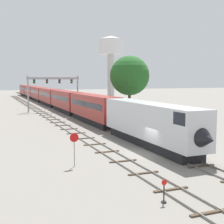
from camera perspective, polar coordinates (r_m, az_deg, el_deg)
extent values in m
plane|color=gray|center=(32.25, 6.30, -7.41)|extent=(400.00, 400.00, 0.00)
cube|color=slate|center=(89.45, -11.28, 1.07)|extent=(0.07, 200.00, 0.16)
cube|color=slate|center=(89.72, -10.37, 1.10)|extent=(0.07, 200.00, 0.16)
cube|color=#473828|center=(28.40, 15.70, -9.34)|extent=(2.60, 0.24, 0.10)
cube|color=#473828|center=(31.56, 11.26, -7.70)|extent=(2.60, 0.24, 0.10)
cube|color=#473828|center=(34.89, 7.67, -6.33)|extent=(2.60, 0.24, 0.10)
cube|color=#473828|center=(38.35, 4.73, -5.19)|extent=(2.60, 0.24, 0.10)
cube|color=#473828|center=(41.91, 2.29, -4.22)|extent=(2.60, 0.24, 0.10)
cube|color=#473828|center=(45.54, 0.24, -3.41)|extent=(2.60, 0.24, 0.10)
cube|color=#473828|center=(49.23, -1.50, -2.71)|extent=(2.60, 0.24, 0.10)
cube|color=#473828|center=(52.96, -3.00, -2.11)|extent=(2.60, 0.24, 0.10)
cube|color=#473828|center=(56.73, -4.29, -1.58)|extent=(2.60, 0.24, 0.10)
cube|color=#473828|center=(60.53, -5.43, -1.12)|extent=(2.60, 0.24, 0.10)
cube|color=#473828|center=(64.36, -6.43, -0.72)|extent=(2.60, 0.24, 0.10)
cube|color=#473828|center=(68.20, -7.32, -0.36)|extent=(2.60, 0.24, 0.10)
cube|color=#473828|center=(72.06, -8.11, -0.04)|extent=(2.60, 0.24, 0.10)
cube|color=#473828|center=(75.94, -8.82, 0.25)|extent=(2.60, 0.24, 0.10)
cube|color=#473828|center=(79.82, -9.46, 0.51)|extent=(2.60, 0.24, 0.10)
cube|color=#473828|center=(83.72, -10.04, 0.75)|extent=(2.60, 0.24, 0.10)
cube|color=#473828|center=(87.63, -10.57, 0.96)|extent=(2.60, 0.24, 0.10)
cube|color=#473828|center=(91.55, -11.06, 1.16)|extent=(2.60, 0.24, 0.10)
cube|color=#473828|center=(95.47, -11.51, 1.34)|extent=(2.60, 0.24, 0.10)
cube|color=#473828|center=(99.40, -11.92, 1.51)|extent=(2.60, 0.24, 0.10)
cube|color=#473828|center=(103.33, -12.30, 1.66)|extent=(2.60, 0.24, 0.10)
cube|color=#473828|center=(107.27, -12.65, 1.80)|extent=(2.60, 0.24, 0.10)
cube|color=#473828|center=(111.21, -12.97, 1.93)|extent=(2.60, 0.24, 0.10)
cube|color=#473828|center=(115.16, -13.28, 2.06)|extent=(2.60, 0.24, 0.10)
cube|color=#473828|center=(119.11, -13.56, 2.17)|extent=(2.60, 0.24, 0.10)
cube|color=#473828|center=(123.06, -13.83, 2.28)|extent=(2.60, 0.24, 0.10)
cube|color=#473828|center=(127.02, -14.08, 2.38)|extent=(2.60, 0.24, 0.10)
cube|color=#473828|center=(130.98, -14.31, 2.47)|extent=(2.60, 0.24, 0.10)
cube|color=#473828|center=(134.94, -14.53, 2.56)|extent=(2.60, 0.24, 0.10)
cube|color=#473828|center=(138.91, -14.74, 2.65)|extent=(2.60, 0.24, 0.10)
cube|color=#473828|center=(142.87, -14.94, 2.73)|extent=(2.60, 0.24, 0.10)
cube|color=#473828|center=(146.84, -15.12, 2.80)|extent=(2.60, 0.24, 0.10)
cube|color=#473828|center=(150.81, -15.30, 2.87)|extent=(2.60, 0.24, 0.10)
cube|color=#473828|center=(154.78, -15.47, 2.94)|extent=(2.60, 0.24, 0.10)
cube|color=#473828|center=(158.75, -15.63, 3.00)|extent=(2.60, 0.24, 0.10)
cube|color=#473828|center=(162.73, -15.78, 3.06)|extent=(2.60, 0.24, 0.10)
cube|color=#473828|center=(166.70, -15.92, 3.12)|extent=(2.60, 0.24, 0.10)
cube|color=#473828|center=(170.68, -16.06, 3.18)|extent=(2.60, 0.24, 0.10)
cube|color=#473828|center=(174.66, -16.19, 3.23)|extent=(2.60, 0.24, 0.10)
cube|color=#473828|center=(178.63, -16.31, 3.28)|extent=(2.60, 0.24, 0.10)
cube|color=#473828|center=(182.61, -16.43, 3.33)|extent=(2.60, 0.24, 0.10)
cube|color=#473828|center=(186.59, -16.55, 3.37)|extent=(2.60, 0.24, 0.10)
cube|color=slate|center=(68.90, -12.75, -0.37)|extent=(0.07, 160.00, 0.16)
cube|color=slate|center=(69.14, -11.57, -0.32)|extent=(0.07, 160.00, 0.16)
cube|color=#473828|center=(19.21, 17.19, -16.87)|extent=(2.60, 0.24, 0.10)
cube|color=#473828|center=(22.24, 10.54, -13.51)|extent=(2.60, 0.24, 0.10)
cube|color=#473828|center=(25.53, 5.66, -10.87)|extent=(2.60, 0.24, 0.10)
cube|color=#473828|center=(29.01, 1.99, -8.79)|extent=(2.60, 0.24, 0.10)
cube|color=#473828|center=(32.60, -0.86, -7.14)|extent=(2.60, 0.24, 0.10)
cube|color=#473828|center=(36.29, -3.12, -5.81)|extent=(2.60, 0.24, 0.10)
cube|color=#473828|center=(40.03, -4.95, -4.72)|extent=(2.60, 0.24, 0.10)
cube|color=#473828|center=(43.81, -6.46, -3.81)|extent=(2.60, 0.24, 0.10)
cube|color=#473828|center=(47.64, -7.73, -3.05)|extent=(2.60, 0.24, 0.10)
cube|color=#473828|center=(51.49, -8.81, -2.40)|extent=(2.60, 0.24, 0.10)
cube|color=#473828|center=(55.36, -9.74, -1.84)|extent=(2.60, 0.24, 0.10)
cube|color=#473828|center=(59.24, -10.54, -1.35)|extent=(2.60, 0.24, 0.10)
cube|color=#473828|center=(63.15, -11.25, -0.92)|extent=(2.60, 0.24, 0.10)
cube|color=#473828|center=(67.06, -11.87, -0.54)|extent=(2.60, 0.24, 0.10)
cube|color=#473828|center=(70.98, -12.43, -0.21)|extent=(2.60, 0.24, 0.10)
cube|color=#473828|center=(74.91, -12.92, 0.10)|extent=(2.60, 0.24, 0.10)
cube|color=#473828|center=(78.85, -13.37, 0.37)|extent=(2.60, 0.24, 0.10)
cube|color=#473828|center=(82.79, -13.77, 0.61)|extent=(2.60, 0.24, 0.10)
cube|color=#473828|center=(86.74, -14.14, 0.84)|extent=(2.60, 0.24, 0.10)
cube|color=#473828|center=(90.70, -14.48, 1.04)|extent=(2.60, 0.24, 0.10)
cube|color=#473828|center=(94.66, -14.78, 1.23)|extent=(2.60, 0.24, 0.10)
cube|color=#473828|center=(98.62, -15.07, 1.40)|extent=(2.60, 0.24, 0.10)
cube|color=#473828|center=(102.58, -15.33, 1.56)|extent=(2.60, 0.24, 0.10)
cube|color=#473828|center=(106.55, -15.57, 1.70)|extent=(2.60, 0.24, 0.10)
cube|color=#473828|center=(110.52, -15.79, 1.84)|extent=(2.60, 0.24, 0.10)
cube|color=#473828|center=(114.49, -16.00, 1.97)|extent=(2.60, 0.24, 0.10)
cube|color=#473828|center=(118.46, -16.20, 2.08)|extent=(2.60, 0.24, 0.10)
cube|color=#473828|center=(122.44, -16.38, 2.19)|extent=(2.60, 0.24, 0.10)
cube|color=#473828|center=(126.41, -16.55, 2.30)|extent=(2.60, 0.24, 0.10)
cube|color=#473828|center=(130.39, -16.71, 2.39)|extent=(2.60, 0.24, 0.10)
cube|color=#473828|center=(134.37, -16.86, 2.49)|extent=(2.60, 0.24, 0.10)
cube|color=#473828|center=(138.35, -17.00, 2.57)|extent=(2.60, 0.24, 0.10)
cube|color=#473828|center=(142.33, -17.14, 2.65)|extent=(2.60, 0.24, 0.10)
cube|color=#473828|center=(146.31, -17.26, 2.73)|extent=(2.60, 0.24, 0.10)
cube|color=silver|center=(35.61, 6.64, -1.42)|extent=(3.00, 18.77, 3.80)
cone|color=black|center=(27.71, 16.10, -4.53)|extent=(2.88, 2.60, 2.88)
cube|color=black|center=(28.59, 14.47, -1.05)|extent=(3.04, 1.80, 1.10)
cube|color=black|center=(35.99, 6.59, -5.21)|extent=(2.52, 16.89, 1.00)
cube|color=maroon|center=(53.74, -3.41, 1.06)|extent=(3.00, 18.77, 3.80)
cube|color=black|center=(53.70, -3.41, 1.49)|extent=(3.04, 17.27, 0.90)
cube|color=black|center=(53.99, -3.39, -1.47)|extent=(2.52, 16.89, 1.00)
cube|color=maroon|center=(72.72, -8.31, 2.27)|extent=(3.00, 18.77, 3.80)
cube|color=black|center=(72.70, -8.32, 2.58)|extent=(3.04, 17.27, 0.90)
cube|color=black|center=(72.91, -8.28, 0.38)|extent=(2.52, 16.89, 1.00)
cube|color=maroon|center=(92.04, -11.18, 2.96)|extent=(3.00, 18.77, 3.80)
cube|color=black|center=(92.02, -11.18, 3.21)|extent=(3.04, 17.27, 0.90)
cube|color=black|center=(92.19, -11.15, 1.47)|extent=(2.52, 16.89, 1.00)
cube|color=maroon|center=(111.52, -13.04, 3.41)|extent=(3.00, 18.77, 3.80)
cube|color=black|center=(111.50, -13.05, 3.62)|extent=(3.04, 17.27, 0.90)
cube|color=black|center=(111.64, -13.02, 2.18)|extent=(2.52, 16.89, 1.00)
cube|color=maroon|center=(131.08, -14.36, 3.72)|extent=(3.00, 18.77, 3.80)
cube|color=black|center=(131.07, -14.36, 3.90)|extent=(3.04, 17.27, 0.90)
cube|color=black|center=(131.19, -14.33, 2.68)|extent=(2.52, 16.89, 1.00)
cube|color=maroon|center=(150.70, -15.33, 3.95)|extent=(3.00, 18.77, 3.80)
cube|color=black|center=(150.69, -15.33, 4.11)|extent=(3.04, 17.27, 0.90)
cube|color=black|center=(150.79, -15.30, 3.04)|extent=(2.52, 16.89, 1.00)
cylinder|color=#999BA0|center=(73.65, -14.84, 3.13)|extent=(0.36, 0.36, 8.24)
cylinder|color=#999BA0|center=(75.88, -6.18, 3.37)|extent=(0.36, 0.36, 8.24)
cube|color=#999BA0|center=(74.48, -10.50, 5.97)|extent=(12.10, 0.36, 0.50)
cube|color=black|center=(73.81, -13.79, 5.35)|extent=(0.44, 0.32, 0.90)
sphere|color=green|center=(73.62, -13.77, 5.35)|extent=(0.28, 0.28, 0.28)
cube|color=black|center=(74.26, -11.59, 5.41)|extent=(0.44, 0.32, 0.90)
sphere|color=yellow|center=(74.08, -11.56, 5.41)|extent=(0.28, 0.28, 0.28)
cube|color=black|center=(74.82, -9.41, 5.45)|extent=(0.44, 0.32, 0.90)
sphere|color=red|center=(74.64, -9.38, 5.45)|extent=(0.28, 0.28, 0.28)
cube|color=black|center=(75.49, -7.27, 5.48)|extent=(0.44, 0.32, 0.90)
sphere|color=yellow|center=(75.31, -7.23, 5.48)|extent=(0.28, 0.28, 0.28)
cylinder|color=beige|center=(119.53, -0.21, 6.34)|extent=(2.60, 2.60, 16.76)
cylinder|color=white|center=(120.14, -0.21, 11.64)|extent=(9.26, 9.26, 5.41)
cone|color=white|center=(120.51, -0.21, 13.20)|extent=(9.45, 9.45, 1.20)
cylinder|color=black|center=(19.88, 9.29, -14.34)|extent=(0.08, 0.08, 1.10)
cylinder|color=red|center=(19.63, 9.36, -12.36)|extent=(0.36, 0.03, 0.36)
cube|color=#333333|center=(20.05, 9.27, -15.65)|extent=(0.24, 0.24, 0.12)
cylinder|color=gray|center=(27.35, -6.78, -7.47)|extent=(0.08, 0.08, 2.20)
cylinder|color=red|center=(27.04, -6.80, -4.60)|extent=(0.76, 0.03, 0.76)
cylinder|color=brown|center=(62.76, 3.14, 1.58)|extent=(0.56, 0.56, 5.42)
sphere|color=#235B23|center=(62.59, 3.17, 6.54)|extent=(7.74, 7.74, 7.74)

